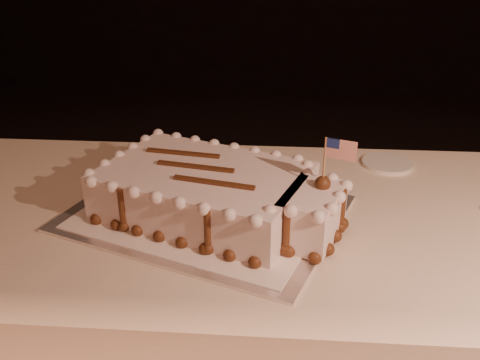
# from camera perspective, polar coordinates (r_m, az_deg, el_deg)

# --- Properties ---
(banquet_table) EXTENTS (2.40, 0.80, 0.75)m
(banquet_table) POSITION_cam_1_polar(r_m,az_deg,el_deg) (1.46, 3.93, -16.52)
(banquet_table) COLOR beige
(banquet_table) RESTS_ON ground
(cake_board) EXTENTS (0.70, 0.62, 0.01)m
(cake_board) POSITION_cam_1_polar(r_m,az_deg,el_deg) (1.23, -3.73, -3.56)
(cake_board) COLOR silver
(cake_board) RESTS_ON banquet_table
(doily) EXTENTS (0.63, 0.56, 0.00)m
(doily) POSITION_cam_1_polar(r_m,az_deg,el_deg) (1.23, -3.74, -3.36)
(doily) COLOR white
(doily) RESTS_ON cake_board
(sheet_cake) EXTENTS (0.58, 0.44, 0.22)m
(sheet_cake) POSITION_cam_1_polar(r_m,az_deg,el_deg) (1.19, -2.49, -1.44)
(sheet_cake) COLOR white
(sheet_cake) RESTS_ON doily
(side_plate) EXTENTS (0.14, 0.14, 0.01)m
(side_plate) POSITION_cam_1_polar(r_m,az_deg,el_deg) (1.52, 15.45, 1.73)
(side_plate) COLOR white
(side_plate) RESTS_ON banquet_table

